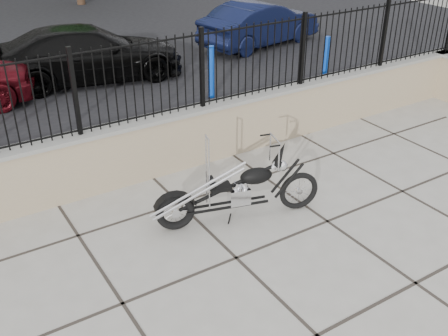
% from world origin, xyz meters
% --- Properties ---
extents(ground_plane, '(90.00, 90.00, 0.00)m').
position_xyz_m(ground_plane, '(0.00, 0.00, 0.00)').
color(ground_plane, '#99968E').
rests_on(ground_plane, ground).
extents(parking_lot, '(30.00, 30.00, 0.00)m').
position_xyz_m(parking_lot, '(0.00, 12.50, 0.00)').
color(parking_lot, black).
rests_on(parking_lot, ground).
extents(retaining_wall, '(14.00, 0.36, 0.96)m').
position_xyz_m(retaining_wall, '(0.00, 2.50, 0.48)').
color(retaining_wall, gray).
rests_on(retaining_wall, ground_plane).
extents(iron_fence, '(14.00, 0.08, 1.20)m').
position_xyz_m(iron_fence, '(0.00, 2.50, 1.56)').
color(iron_fence, black).
rests_on(iron_fence, retaining_wall).
extents(chopper_motorcycle, '(2.22, 0.97, 1.32)m').
position_xyz_m(chopper_motorcycle, '(0.47, 0.73, 0.66)').
color(chopper_motorcycle, black).
rests_on(chopper_motorcycle, ground_plane).
extents(car_black, '(4.60, 2.46, 1.27)m').
position_xyz_m(car_black, '(0.81, 7.46, 0.63)').
color(car_black, black).
rests_on(car_black, parking_lot).
extents(car_blue, '(3.92, 1.98, 1.23)m').
position_xyz_m(car_blue, '(5.97, 7.82, 0.62)').
color(car_blue, black).
rests_on(car_blue, parking_lot).
extents(bollard_b, '(0.17, 0.17, 1.13)m').
position_xyz_m(bollard_b, '(2.62, 4.95, 0.56)').
color(bollard_b, '#0B14AD').
rests_on(bollard_b, ground_plane).
extents(bollard_c, '(0.15, 0.15, 0.98)m').
position_xyz_m(bollard_c, '(5.61, 4.66, 0.49)').
color(bollard_c, '#0B31B3').
rests_on(bollard_c, ground_plane).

